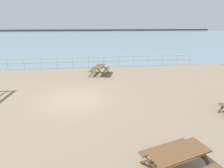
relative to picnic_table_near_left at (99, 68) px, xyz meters
The scene contains 6 objects.
ground_plane 5.39m from the picnic_table_near_left, 108.62° to the right, with size 30.00×24.00×0.20m, color gray.
sea_band 47.72m from the picnic_table_near_left, 92.05° to the left, with size 142.00×90.00×0.01m, color gray.
distant_shoreline 90.70m from the picnic_table_near_left, 91.08° to the left, with size 142.00×6.00×1.80m, color #4C4C47.
seaward_railing 3.19m from the picnic_table_near_left, 122.42° to the left, with size 23.07×0.07×1.08m.
picnic_table_near_left is the anchor object (origin of this frame).
picnic_table_mid_centre 11.07m from the picnic_table_near_left, 80.94° to the right, with size 2.14×1.93×0.80m.
Camera 1 is at (1.03, -9.78, 4.25)m, focal length 28.38 mm.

